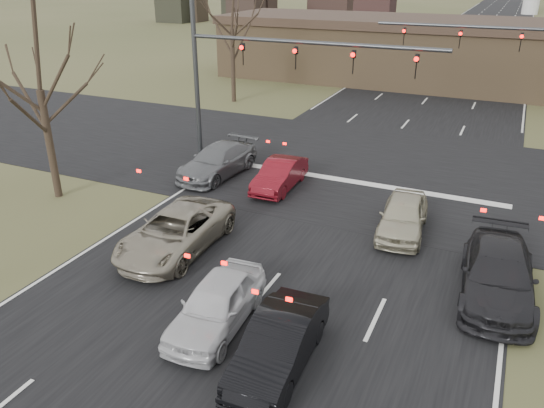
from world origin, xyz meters
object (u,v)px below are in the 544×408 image
at_px(car_black_hatch, 279,344).
at_px(car_grey_ahead, 218,161).
at_px(building, 468,54).
at_px(car_silver_ahead, 403,216).
at_px(mast_arm_near, 255,64).
at_px(mast_arm_far, 526,52).
at_px(car_red_ahead, 280,175).
at_px(car_white_sedan, 217,304).
at_px(car_silver_suv, 176,231).
at_px(car_charcoal_sedan, 498,274).

bearing_deg(car_black_hatch, car_grey_ahead, 123.45).
distance_m(building, car_silver_ahead, 29.29).
xyz_separation_m(mast_arm_near, mast_arm_far, (11.41, 10.00, -0.06)).
height_order(mast_arm_far, car_red_ahead, mast_arm_far).
xyz_separation_m(car_white_sedan, car_black_hatch, (2.24, -0.80, -0.02)).
xyz_separation_m(car_silver_suv, car_grey_ahead, (-2.38, 7.08, -0.01)).
distance_m(mast_arm_near, car_black_hatch, 15.30).
distance_m(building, car_grey_ahead, 28.17).
bearing_deg(car_white_sedan, car_charcoal_sedan, 30.61).
distance_m(car_black_hatch, car_charcoal_sedan, 7.37).
bearing_deg(car_black_hatch, mast_arm_far, 76.16).
bearing_deg(car_grey_ahead, car_red_ahead, 0.25).
distance_m(mast_arm_far, car_silver_suv, 21.90).
bearing_deg(car_red_ahead, car_grey_ahead, 173.63).
xyz_separation_m(car_black_hatch, car_charcoal_sedan, (4.76, 5.63, 0.07)).
bearing_deg(car_charcoal_sedan, mast_arm_near, 144.17).
xyz_separation_m(car_white_sedan, car_charcoal_sedan, (7.00, 4.83, 0.05)).
relative_size(mast_arm_far, car_white_sedan, 2.70).
height_order(mast_arm_far, car_grey_ahead, mast_arm_far).
relative_size(car_grey_ahead, car_silver_ahead, 1.21).
distance_m(car_silver_suv, car_silver_ahead, 8.43).
relative_size(car_white_sedan, car_red_ahead, 1.04).
distance_m(mast_arm_near, mast_arm_far, 15.17).
height_order(building, mast_arm_near, mast_arm_near).
xyz_separation_m(car_charcoal_sedan, car_red_ahead, (-9.50, 5.16, -0.10)).
xyz_separation_m(car_charcoal_sedan, car_silver_ahead, (-3.50, 3.05, -0.05)).
bearing_deg(car_black_hatch, building, 86.75).
relative_size(building, mast_arm_near, 3.50).
height_order(mast_arm_far, car_silver_ahead, mast_arm_far).
distance_m(mast_arm_near, car_silver_ahead, 10.23).
height_order(building, car_silver_suv, building).
bearing_deg(building, mast_arm_near, -106.13).
bearing_deg(car_silver_suv, mast_arm_far, 60.00).
bearing_deg(car_white_sedan, car_silver_ahead, 62.05).
xyz_separation_m(mast_arm_far, car_black_hatch, (-4.44, -22.89, -4.34)).
height_order(car_black_hatch, car_charcoal_sedan, car_charcoal_sedan).
bearing_deg(car_black_hatch, mast_arm_near, 115.56).
relative_size(mast_arm_near, car_charcoal_sedan, 2.34).
xyz_separation_m(car_charcoal_sedan, car_grey_ahead, (-12.88, 5.43, -0.03)).
height_order(car_red_ahead, car_silver_ahead, car_silver_ahead).
xyz_separation_m(mast_arm_near, car_charcoal_sedan, (11.73, -7.26, -4.32)).
xyz_separation_m(building, mast_arm_far, (4.18, -15.00, 2.35)).
bearing_deg(car_grey_ahead, car_silver_ahead, -9.39).
relative_size(mast_arm_near, car_black_hatch, 2.94).
relative_size(mast_arm_far, car_red_ahead, 2.81).
xyz_separation_m(building, car_silver_suv, (-6.00, -33.91, -1.94)).
height_order(car_silver_suv, car_charcoal_sedan, car_charcoal_sedan).
relative_size(building, car_white_sedan, 10.29).
distance_m(car_grey_ahead, car_red_ahead, 3.39).
distance_m(car_black_hatch, car_red_ahead, 11.78).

